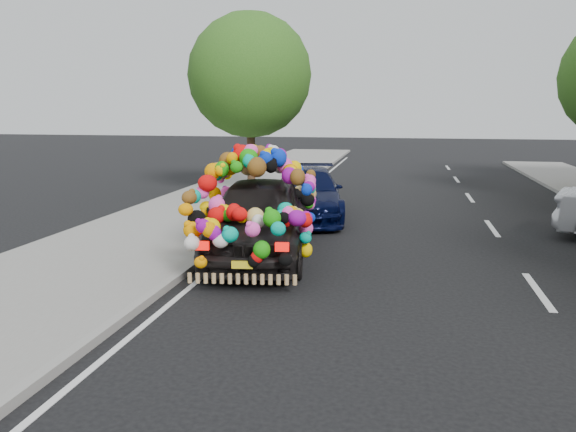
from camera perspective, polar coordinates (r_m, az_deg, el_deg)
name	(u,v)px	position (r m, az deg, el deg)	size (l,w,h in m)	color
ground	(318,278)	(9.87, 3.09, -6.32)	(100.00, 100.00, 0.00)	black
sidewalk	(94,262)	(11.29, -19.11, -4.40)	(4.00, 60.00, 0.12)	gray
kerb	(191,267)	(10.44, -9.82, -5.14)	(0.15, 60.00, 0.13)	gray
lane_markings	(538,291)	(10.02, 24.06, -6.98)	(6.00, 50.00, 0.01)	silver
tree_near_sidewalk	(250,76)	(19.56, -3.87, 14.05)	(4.20, 4.20, 6.13)	#332114
plush_art_car	(259,200)	(11.07, -2.98, 1.65)	(2.87, 5.10, 2.23)	black
navy_sedan	(307,193)	(15.18, 1.94, 2.30)	(1.86, 4.58, 1.33)	black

